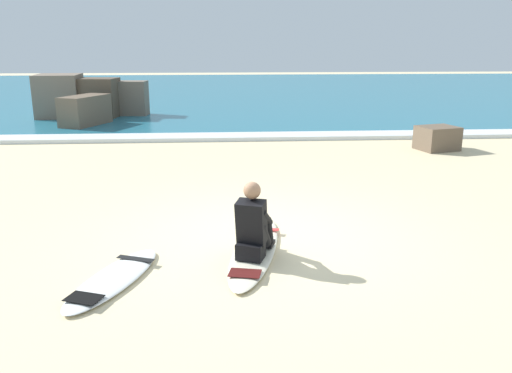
# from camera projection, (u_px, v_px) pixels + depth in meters

# --- Properties ---
(ground_plane) EXTENTS (80.00, 80.00, 0.00)m
(ground_plane) POSITION_uv_depth(u_px,v_px,m) (266.00, 237.00, 7.28)
(ground_plane) COLOR beige
(sea) EXTENTS (80.00, 28.00, 0.10)m
(sea) POSITION_uv_depth(u_px,v_px,m) (232.00, 92.00, 27.80)
(sea) COLOR teal
(sea) RESTS_ON ground
(breaking_foam) EXTENTS (80.00, 0.90, 0.11)m
(breaking_foam) POSITION_uv_depth(u_px,v_px,m) (243.00, 137.00, 14.63)
(breaking_foam) COLOR white
(breaking_foam) RESTS_ON ground
(surfboard_main) EXTENTS (1.03, 2.51, 0.08)m
(surfboard_main) POSITION_uv_depth(u_px,v_px,m) (255.00, 250.00, 6.72)
(surfboard_main) COLOR #EFE5C6
(surfboard_main) RESTS_ON ground
(surfer_seated) EXTENTS (0.55, 0.77, 0.95)m
(surfer_seated) POSITION_uv_depth(u_px,v_px,m) (253.00, 227.00, 6.39)
(surfer_seated) COLOR black
(surfer_seated) RESTS_ON surfboard_main
(surfboard_spare_near) EXTENTS (1.11, 1.84, 0.08)m
(surfboard_spare_near) POSITION_uv_depth(u_px,v_px,m) (114.00, 278.00, 5.92)
(surfboard_spare_near) COLOR white
(surfboard_spare_near) RESTS_ON ground
(rock_outcrop_distant) EXTENTS (3.74, 3.69, 1.55)m
(rock_outcrop_distant) POSITION_uv_depth(u_px,v_px,m) (84.00, 100.00, 17.82)
(rock_outcrop_distant) COLOR brown
(rock_outcrop_distant) RESTS_ON ground
(shoreline_rock) EXTENTS (1.08, 0.98, 0.59)m
(shoreline_rock) POSITION_uv_depth(u_px,v_px,m) (437.00, 138.00, 13.05)
(shoreline_rock) COLOR brown
(shoreline_rock) RESTS_ON ground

